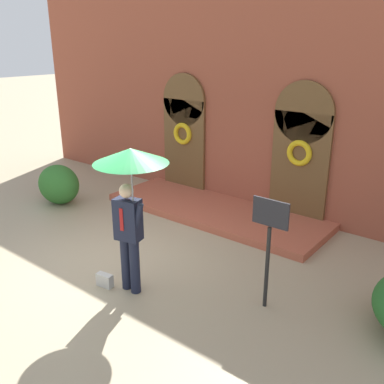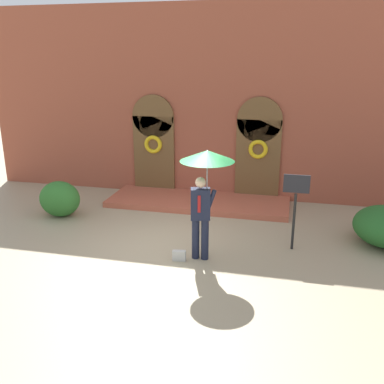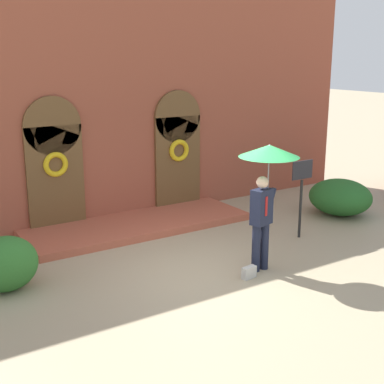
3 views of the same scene
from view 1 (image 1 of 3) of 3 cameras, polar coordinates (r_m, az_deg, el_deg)
name	(u,v)px [view 1 (image 1 of 3)]	position (r m, az deg, el deg)	size (l,w,h in m)	color
ground_plane	(115,266)	(7.87, -10.17, -9.63)	(80.00, 80.00, 0.00)	tan
building_facade	(244,92)	(10.15, 7.00, 13.10)	(14.00, 2.30, 5.60)	brown
person_with_umbrella	(130,178)	(6.28, -8.24, 1.87)	(1.10, 1.10, 2.36)	#191E33
handbag	(105,280)	(7.25, -11.55, -11.45)	(0.28, 0.12, 0.22)	#B7B7B2
sign_post	(269,236)	(6.23, 10.24, -5.81)	(0.56, 0.06, 1.72)	black
shrub_left	(59,184)	(10.93, -17.34, 0.98)	(1.10, 0.88, 0.96)	#2D6B28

